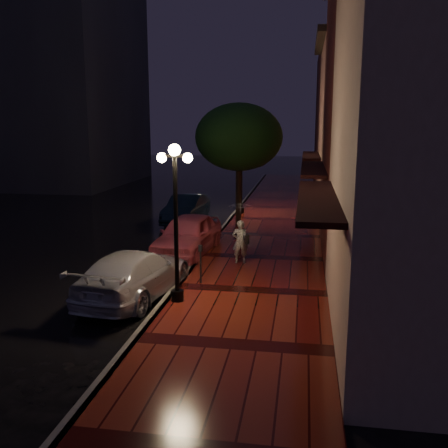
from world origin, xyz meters
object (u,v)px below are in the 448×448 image
Objects in this scene: street_tree at (239,139)px; navy_car at (186,209)px; streetlamp_near at (176,214)px; pink_car at (188,235)px; silver_car at (134,274)px; parking_meter at (201,260)px; woman_with_umbrella at (240,223)px; streetlamp_far at (241,168)px.

navy_car is at bearing 166.52° from street_tree.
streetlamp_near is 0.95× the size of pink_car.
silver_car is at bearing -98.99° from street_tree.
silver_car is 2.07m from parking_meter.
woman_with_umbrella is at bearing -118.87° from silver_car.
silver_car is at bearing 160.55° from streetlamp_near.
streetlamp_far reaches higher than navy_car.
parking_meter is (0.32, 1.63, -1.72)m from streetlamp_near.
silver_car is 2.24× the size of woman_with_umbrella.
street_tree is 7.46m from woman_with_umbrella.
streetlamp_near is at bearing -74.77° from navy_car.
street_tree is 4.55m from navy_car.
parking_meter is (0.06, -9.36, -3.37)m from street_tree.
woman_with_umbrella is at bearing -82.01° from street_tree.
street_tree is at bearing 103.59° from parking_meter.
woman_with_umbrella is (2.63, 3.60, 0.87)m from silver_car.
street_tree is (0.26, -3.01, 1.64)m from streetlamp_far.
streetlamp_far is 8.77m from pink_car.
street_tree is 11.20m from silver_car.
streetlamp_far is at bearing 45.89° from navy_car.
navy_car is (-2.52, -2.34, -1.89)m from streetlamp_far.
streetlamp_near and streetlamp_far have the same top height.
streetlamp_far reaches higher than pink_car.
pink_car is at bearing 100.26° from streetlamp_near.
pink_car reaches higher than silver_car.
navy_car is 2.00× the size of woman_with_umbrella.
streetlamp_near is at bearing -74.50° from pink_car.
pink_car reaches higher than parking_meter.
streetlamp_far is at bearing -89.90° from woman_with_umbrella.
silver_car is at bearing -81.24° from navy_car.
pink_car is at bearing -38.99° from woman_with_umbrella.
street_tree reaches higher than navy_car.
streetlamp_near is 11.12m from street_tree.
woman_with_umbrella is (1.23, -9.91, -1.03)m from streetlamp_far.
streetlamp_near is 14.00m from streetlamp_far.
streetlamp_near is at bearing -90.00° from streetlamp_far.
navy_car is 0.89× the size of silver_car.
parking_meter is (-0.90, -2.46, -0.69)m from woman_with_umbrella.
navy_car reaches higher than parking_meter.
parking_meter is (1.31, -3.85, 0.10)m from pink_car.
streetlamp_near is 1.00× the size of streetlamp_far.
streetlamp_near reaches higher than woman_with_umbrella.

